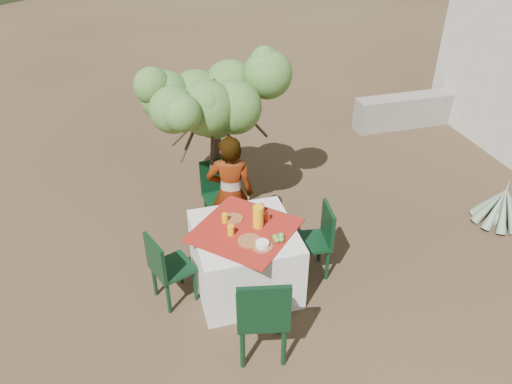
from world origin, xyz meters
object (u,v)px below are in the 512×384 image
(table, at_px, (245,258))
(chair_right, at_px, (318,237))
(chair_near, at_px, (263,314))
(chair_left, at_px, (166,267))
(agave, at_px, (501,206))
(juice_pitcher, at_px, (258,217))
(chair_far, at_px, (220,192))
(person, at_px, (231,194))
(shrub_tree, at_px, (219,106))

(table, bearing_deg, chair_right, 1.37)
(chair_near, relative_size, chair_left, 1.19)
(agave, distance_m, juice_pitcher, 3.33)
(chair_far, bearing_deg, juice_pitcher, -89.24)
(table, distance_m, chair_right, 0.83)
(agave, bearing_deg, person, 171.96)
(chair_right, relative_size, juice_pitcher, 3.52)
(person, bearing_deg, shrub_tree, -77.44)
(person, bearing_deg, juice_pitcher, 116.44)
(chair_left, distance_m, agave, 4.24)
(chair_near, relative_size, shrub_tree, 0.53)
(chair_far, height_order, agave, chair_far)
(shrub_tree, bearing_deg, agave, -20.30)
(chair_near, bearing_deg, juice_pitcher, -91.78)
(chair_near, xyz_separation_m, person, (0.11, 1.68, 0.18))
(table, relative_size, chair_near, 1.31)
(chair_left, xyz_separation_m, agave, (4.23, 0.25, -0.22))
(chair_left, relative_size, person, 0.57)
(table, xyz_separation_m, agave, (3.41, 0.24, -0.14))
(chair_right, xyz_separation_m, juice_pitcher, (-0.67, -0.00, 0.41))
(chair_near, xyz_separation_m, chair_right, (0.91, 0.98, -0.08))
(table, relative_size, chair_far, 1.45)
(chair_right, xyz_separation_m, agave, (2.59, 0.23, -0.23))
(table, xyz_separation_m, shrub_tree, (0.08, 1.48, 1.09))
(chair_left, distance_m, person, 1.14)
(chair_right, distance_m, shrub_tree, 1.92)
(chair_near, bearing_deg, table, -83.47)
(table, height_order, chair_left, chair_left)
(chair_right, distance_m, person, 1.09)
(table, relative_size, chair_left, 1.56)
(chair_left, height_order, juice_pitcher, juice_pitcher)
(chair_right, bearing_deg, shrub_tree, -146.35)
(chair_left, relative_size, chair_right, 0.99)
(agave, relative_size, juice_pitcher, 3.01)
(chair_far, xyz_separation_m, person, (0.04, -0.42, 0.23))
(person, relative_size, shrub_tree, 0.78)
(chair_left, bearing_deg, agave, -107.19)
(table, distance_m, person, 0.80)
(shrub_tree, bearing_deg, chair_left, -121.25)
(person, distance_m, shrub_tree, 1.06)
(person, bearing_deg, chair_left, 57.19)
(shrub_tree, distance_m, agave, 3.76)
(agave, bearing_deg, chair_far, 165.33)
(table, bearing_deg, shrub_tree, 87.02)
(chair_far, xyz_separation_m, chair_right, (0.84, -1.12, -0.03))
(chair_left, bearing_deg, chair_right, -109.80)
(chair_right, xyz_separation_m, person, (-0.80, 0.70, 0.26))
(shrub_tree, relative_size, juice_pitcher, 7.78)
(shrub_tree, xyz_separation_m, agave, (3.33, -1.23, -1.23))
(chair_near, xyz_separation_m, shrub_tree, (0.16, 2.43, 0.92))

